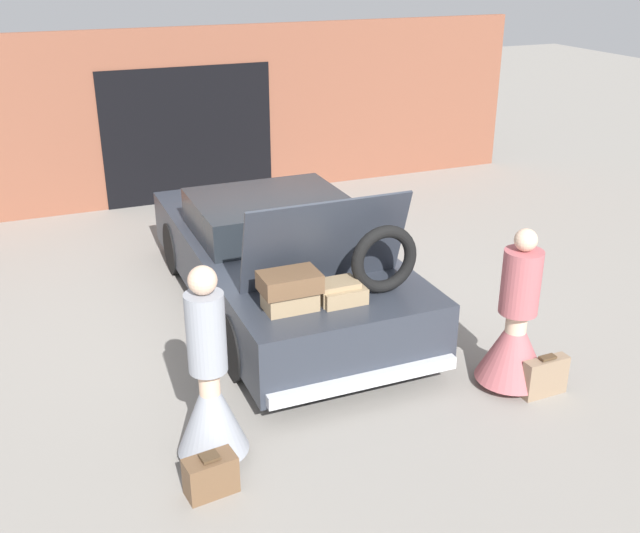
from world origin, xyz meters
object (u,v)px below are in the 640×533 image
Objects in this scene: person_left at (210,393)px; suitcase_beside_left_person at (211,475)px; person_right at (515,332)px; suitcase_beside_right_person at (545,377)px; car at (279,259)px.

person_left is 0.64m from suitcase_beside_left_person.
person_right is 0.50m from suitcase_beside_right_person.
car is 2.93m from person_right.
suitcase_beside_right_person is at bearing -158.60° from person_right.
suitcase_beside_right_person is at bearing 74.56° from person_left.
person_left reaches higher than suitcase_beside_right_person.
person_left is 4.10× the size of suitcase_beside_left_person.
person_right is (2.97, 0.00, -0.05)m from person_left.
person_right is 3.16m from suitcase_beside_left_person.
suitcase_beside_left_person is (-3.10, -0.43, -0.41)m from person_right.
car reaches higher than suitcase_beside_right_person.
suitcase_beside_right_person is at bearing 2.68° from suitcase_beside_left_person.
car is at bearing 139.08° from person_left.
person_right reaches higher than suitcase_beside_left_person.
suitcase_beside_right_person is (1.67, -2.80, -0.40)m from car.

